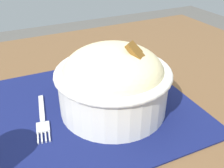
% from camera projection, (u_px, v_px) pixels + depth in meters
% --- Properties ---
extents(table, '(1.15, 0.92, 0.77)m').
position_uv_depth(table, '(100.00, 145.00, 0.51)').
color(table, brown).
rests_on(table, ground_plane).
extents(placemat, '(0.40, 0.36, 0.00)m').
position_uv_depth(placemat, '(89.00, 107.00, 0.48)').
color(placemat, '#11194C').
rests_on(placemat, table).
extents(bowl, '(0.21, 0.21, 0.14)m').
position_uv_depth(bowl, '(112.00, 79.00, 0.45)').
color(bowl, silver).
rests_on(bowl, placemat).
extents(fork, '(0.04, 0.14, 0.00)m').
position_uv_depth(fork, '(42.00, 119.00, 0.45)').
color(fork, '#BBBBBB').
rests_on(fork, placemat).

